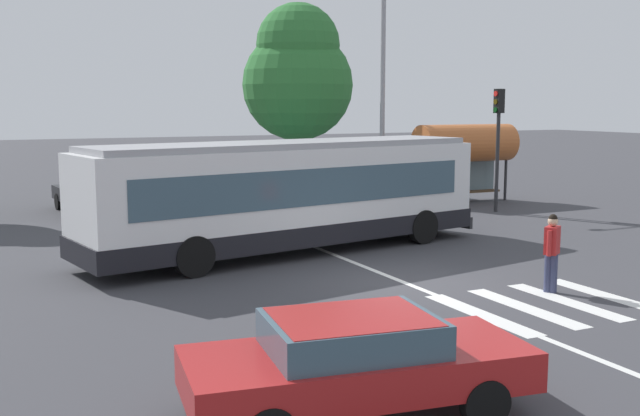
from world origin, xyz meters
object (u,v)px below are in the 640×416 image
at_px(foreground_sedan, 356,359).
at_px(traffic_light_far_corner, 498,130).
at_px(city_transit_bus, 289,195).
at_px(parked_car_red, 157,188).
at_px(parked_car_black, 90,192).
at_px(parked_car_white, 336,179).
at_px(parked_car_teal, 286,183).
at_px(twin_arm_street_lamp, 383,70).
at_px(parked_car_blue, 397,178).
at_px(background_tree_right, 298,73).
at_px(pedestrian_crossing_street, 552,249).
at_px(parked_car_silver, 227,186).
at_px(bus_stop_shelter, 465,145).

xyz_separation_m(foreground_sedan, traffic_light_far_corner, (13.82, 14.28, 2.35)).
xyz_separation_m(city_transit_bus, parked_car_red, (-1.05, 10.86, -0.82)).
distance_m(parked_car_black, parked_car_white, 10.62).
xyz_separation_m(parked_car_teal, twin_arm_street_lamp, (3.48, -2.01, 4.71)).
relative_size(parked_car_white, parked_car_blue, 0.99).
bearing_deg(foreground_sedan, background_tree_right, 67.55).
distance_m(pedestrian_crossing_street, parked_car_blue, 17.83).
relative_size(city_transit_bus, twin_arm_street_lamp, 1.35).
relative_size(foreground_sedan, parked_car_black, 1.01).
xyz_separation_m(parked_car_silver, twin_arm_street_lamp, (6.11, -1.96, 4.71)).
bearing_deg(parked_car_silver, parked_car_blue, -0.26).
xyz_separation_m(parked_car_teal, parked_car_blue, (5.41, -0.09, 0.00)).
relative_size(city_transit_bus, parked_car_white, 2.64).
xyz_separation_m(foreground_sedan, bus_stop_shelter, (14.29, 16.94, 1.65)).
xyz_separation_m(parked_car_teal, parked_car_white, (2.61, 0.52, 0.00)).
height_order(parked_car_red, bus_stop_shelter, bus_stop_shelter).
xyz_separation_m(pedestrian_crossing_street, parked_car_silver, (-1.70, 16.70, -0.20)).
bearing_deg(parked_car_white, twin_arm_street_lamp, -71.10).
bearing_deg(parked_car_black, bus_stop_shelter, -14.86).
xyz_separation_m(pedestrian_crossing_street, bus_stop_shelter, (7.38, 13.06, 1.45)).
xyz_separation_m(parked_car_red, parked_car_teal, (5.33, -0.64, 0.00)).
distance_m(parked_car_silver, background_tree_right, 7.62).
bearing_deg(background_tree_right, traffic_light_far_corner, -68.79).
relative_size(traffic_light_far_corner, background_tree_right, 0.53).
xyz_separation_m(traffic_light_far_corner, bus_stop_shelter, (0.48, 2.66, -0.70)).
bearing_deg(city_transit_bus, foreground_sedan, -108.91).
height_order(parked_car_red, parked_car_silver, same).
bearing_deg(twin_arm_street_lamp, parked_car_teal, 149.93).
relative_size(parked_car_black, parked_car_silver, 1.01).
bearing_deg(parked_car_blue, bus_stop_shelter, -73.85).
xyz_separation_m(parked_car_blue, background_tree_right, (-3.27, 3.62, 4.73)).
bearing_deg(parked_car_black, background_tree_right, 18.48).
height_order(parked_car_blue, twin_arm_street_lamp, twin_arm_street_lamp).
xyz_separation_m(parked_car_teal, background_tree_right, (2.14, 3.53, 4.73)).
bearing_deg(parked_car_black, parked_car_silver, -2.03).
bearing_deg(parked_car_teal, background_tree_right, 58.76).
relative_size(pedestrian_crossing_street, background_tree_right, 0.20).
distance_m(twin_arm_street_lamp, background_tree_right, 5.70).
bearing_deg(parked_car_teal, pedestrian_crossing_street, -93.20).
height_order(parked_car_white, bus_stop_shelter, bus_stop_shelter).
xyz_separation_m(parked_car_silver, background_tree_right, (4.77, 3.58, 4.73)).
distance_m(city_transit_bus, parked_car_teal, 11.10).
relative_size(parked_car_blue, bus_stop_shelter, 1.05).
height_order(bus_stop_shelter, background_tree_right, background_tree_right).
bearing_deg(city_transit_bus, parked_car_white, 57.31).
height_order(parked_car_red, parked_car_white, same).
relative_size(foreground_sedan, background_tree_right, 0.54).
height_order(city_transit_bus, parked_car_red, city_transit_bus).
bearing_deg(background_tree_right, foreground_sedan, -112.45).
bearing_deg(parked_car_silver, parked_car_white, 6.20).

